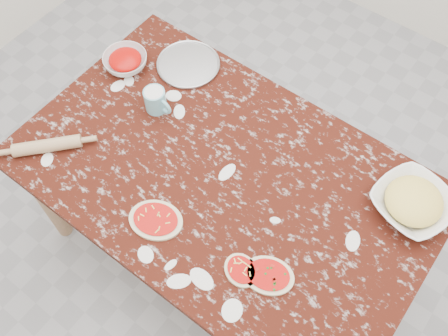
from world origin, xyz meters
TOP-DOWN VIEW (x-y plane):
  - ground at (0.00, 0.00)m, footprint 4.00×4.00m
  - worktable at (0.00, 0.00)m, footprint 1.60×1.00m
  - pizza_tray at (-0.46, 0.35)m, footprint 0.30×0.30m
  - sauce_bowl at (-0.68, 0.18)m, footprint 0.24×0.24m
  - cheese_bowl at (0.63, 0.30)m, footprint 0.34×0.34m
  - flour_mug at (-0.41, 0.09)m, footprint 0.13×0.09m
  - pizza_left at (-0.08, -0.31)m, footprint 0.24×0.22m
  - pizza_mid at (0.28, -0.27)m, footprint 0.16×0.14m
  - pizza_right at (0.36, -0.23)m, footprint 0.22×0.19m
  - rolling_pin at (-0.62, -0.32)m, footprint 0.22×0.23m

SIDE VIEW (x-z plane):
  - ground at x=0.00m, z-range 0.00..0.00m
  - worktable at x=0.00m, z-range 0.29..1.04m
  - pizza_tray at x=-0.46m, z-range 0.75..0.76m
  - pizza_right at x=0.36m, z-range 0.75..0.77m
  - pizza_left at x=-0.08m, z-range 0.75..0.77m
  - pizza_mid at x=0.28m, z-range 0.75..0.77m
  - rolling_pin at x=-0.62m, z-range 0.75..0.80m
  - sauce_bowl at x=-0.68m, z-range 0.75..0.81m
  - cheese_bowl at x=0.63m, z-range 0.75..0.82m
  - flour_mug at x=-0.41m, z-range 0.75..0.86m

